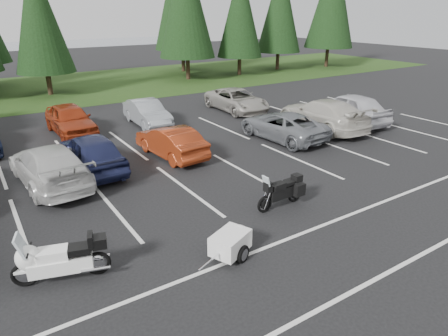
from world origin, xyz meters
TOP-DOWN VIEW (x-y plane):
  - ground at (0.00, 0.00)m, footprint 120.00×120.00m
  - grass_strip at (0.00, 24.00)m, footprint 80.00×16.00m
  - lake_water at (4.00, 55.00)m, footprint 70.00×50.00m
  - stall_markings at (0.00, 2.00)m, footprint 32.00×16.00m
  - conifer_5 at (0.00, 21.60)m, footprint 4.14×4.14m
  - conifer_6 at (12.00, 22.10)m, footprint 4.93×4.93m
  - conifer_7 at (17.50, 21.80)m, footprint 4.27×4.27m
  - conifer_8 at (23.00, 22.60)m, footprint 4.53×4.53m
  - car_near_3 at (-3.42, 4.13)m, footprint 2.41×5.16m
  - car_near_4 at (-1.76, 4.67)m, footprint 1.86×4.52m
  - car_near_5 at (1.59, 4.42)m, footprint 1.74×4.14m
  - car_near_6 at (7.30, 3.70)m, footprint 2.53×4.96m
  - car_near_7 at (10.21, 3.87)m, footprint 2.57×5.63m
  - car_near_8 at (12.47, 3.98)m, footprint 2.44×5.09m
  - car_far_2 at (-1.20, 10.28)m, footprint 1.95×4.51m
  - car_far_3 at (2.75, 9.73)m, footprint 1.54×4.15m
  - car_far_4 at (8.74, 9.70)m, footprint 2.35×4.94m
  - touring_motorcycle at (-4.38, -1.94)m, footprint 2.58×1.44m
  - cargo_trailer at (-0.53, -3.30)m, footprint 1.71×1.37m
  - adventure_motorcycle at (2.39, -1.87)m, footprint 2.09×0.79m

SIDE VIEW (x-z plane):
  - ground at x=0.00m, z-range 0.00..0.00m
  - lake_water at x=4.00m, z-range -0.01..0.01m
  - stall_markings at x=0.00m, z-range 0.00..0.01m
  - grass_strip at x=0.00m, z-range 0.00..0.01m
  - cargo_trailer at x=-0.53m, z-range 0.00..0.69m
  - adventure_motorcycle at x=2.39m, z-range 0.00..1.26m
  - car_near_5 at x=1.59m, z-range 0.00..1.33m
  - car_near_6 at x=7.30m, z-range 0.00..1.34m
  - car_far_3 at x=2.75m, z-range 0.00..1.35m
  - car_far_4 at x=8.74m, z-range 0.00..1.36m
  - touring_motorcycle at x=-4.38m, z-range 0.00..1.36m
  - car_near_3 at x=-3.42m, z-range 0.00..1.46m
  - car_far_2 at x=-1.20m, z-range 0.00..1.52m
  - car_near_4 at x=-1.76m, z-range 0.00..1.53m
  - car_near_7 at x=10.21m, z-range 0.00..1.60m
  - car_near_8 at x=12.47m, z-range 0.00..1.68m
  - conifer_5 at x=0.00m, z-range 0.81..10.45m
  - conifer_7 at x=17.50m, z-range 0.84..10.78m
  - conifer_8 at x=23.00m, z-range 0.89..11.45m
  - conifer_6 at x=12.00m, z-range 0.97..12.45m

